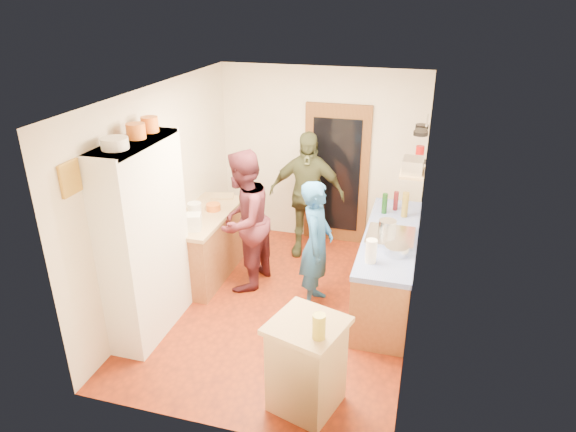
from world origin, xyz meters
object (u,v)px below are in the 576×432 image
at_px(person_back, 307,195).
at_px(person_left, 247,220).
at_px(hutch_body, 145,241).
at_px(person_hob, 319,246).
at_px(right_counter_base, 388,269).
at_px(island_base, 306,367).

bearing_deg(person_back, person_left, -121.88).
distance_m(hutch_body, person_hob, 1.97).
bearing_deg(person_back, right_counter_base, -41.92).
height_order(island_base, person_hob, person_hob).
relative_size(right_counter_base, person_back, 1.21).
height_order(right_counter_base, island_base, island_base).
height_order(hutch_body, right_counter_base, hutch_body).
distance_m(island_base, person_left, 2.32).
height_order(island_base, person_back, person_back).
relative_size(hutch_body, person_back, 1.21).
bearing_deg(hutch_body, person_hob, 29.67).
height_order(hutch_body, person_left, hutch_body).
xyz_separation_m(right_counter_base, person_hob, (-0.81, -0.33, 0.38)).
distance_m(hutch_body, island_base, 2.20).
xyz_separation_m(island_base, person_hob, (-0.27, 1.67, 0.37)).
bearing_deg(person_left, right_counter_base, 101.13).
xyz_separation_m(hutch_body, island_base, (1.97, -0.71, -0.67)).
bearing_deg(person_back, hutch_body, -124.53).
distance_m(island_base, person_back, 3.06).
height_order(right_counter_base, person_left, person_left).
distance_m(right_counter_base, island_base, 2.08).
height_order(right_counter_base, person_back, person_back).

